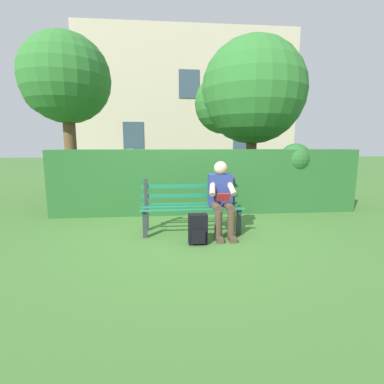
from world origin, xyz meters
The scene contains 8 objects.
ground centered at (0.00, 0.00, 0.00)m, with size 60.00×60.00×0.00m, color #3D6B2D.
park_bench centered at (0.00, -0.08, 0.42)m, with size 1.65×0.55×0.88m.
person_seated centered at (-0.48, 0.10, 0.62)m, with size 0.44×0.73×1.18m.
hedge_backdrop centered at (-0.50, -1.52, 0.70)m, with size 6.40×0.81×1.47m.
tree centered at (-1.84, -3.30, 2.80)m, with size 2.93×2.79×4.26m.
building_facade centered at (-0.68, -10.06, 3.30)m, with size 9.93×3.15×6.60m.
backpack centered at (-0.04, 0.55, 0.22)m, with size 0.28×0.24×0.44m.
tree_far centered at (3.05, -3.55, 3.07)m, with size 2.40×2.29×4.29m.
Camera 1 is at (0.42, 4.53, 1.44)m, focal length 26.57 mm.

